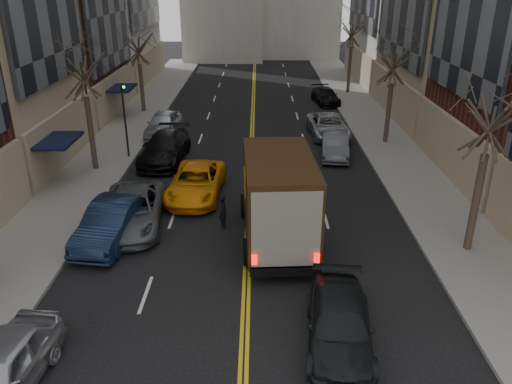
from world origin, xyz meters
TOP-DOWN VIEW (x-y plane):
  - sidewalk_left at (-9.00, 27.00)m, footprint 4.00×66.00m
  - sidewalk_right at (9.00, 27.00)m, footprint 4.00×66.00m
  - tree_lf_mid at (-8.80, 20.00)m, footprint 3.20×3.20m
  - tree_lf_far at (-8.80, 33.00)m, footprint 3.20×3.20m
  - tree_rt_near at (8.80, 11.00)m, footprint 3.20×3.20m
  - tree_rt_mid at (8.80, 25.00)m, footprint 3.20×3.20m
  - tree_rt_far at (8.80, 40.00)m, footprint 3.20×3.20m
  - traffic_signal at (-7.39, 22.00)m, footprint 0.29×0.26m
  - ups_truck at (1.20, 11.95)m, footprint 3.17×7.14m
  - observer_sedan at (2.83, 5.51)m, footprint 2.40×4.92m
  - taxi at (-2.67, 16.44)m, footprint 2.77×5.48m
  - pedestrian at (-1.11, 13.12)m, footprint 0.54×0.64m
  - parked_lf_a at (-6.30, 3.54)m, footprint 2.19×4.58m
  - parked_lf_b at (-5.64, 11.93)m, footprint 2.37×5.19m
  - parked_lf_c at (-5.10, 13.19)m, footprint 3.12×5.83m
  - parked_lf_d at (-5.10, 21.55)m, footprint 2.70×5.82m
  - parked_lf_e at (-6.10, 26.79)m, footprint 2.23×4.89m
  - parked_rt_a at (5.10, 22.45)m, footprint 2.03×4.55m
  - parked_rt_b at (5.22, 26.66)m, footprint 2.70×5.38m
  - parked_rt_c at (6.23, 36.19)m, footprint 2.40×4.68m

SIDE VIEW (x-z plane):
  - sidewalk_left at x=-9.00m, z-range 0.00..0.15m
  - sidewalk_right at x=9.00m, z-range 0.00..0.15m
  - parked_rt_c at x=6.23m, z-range 0.00..1.30m
  - observer_sedan at x=2.83m, z-range 0.00..1.38m
  - parked_rt_a at x=5.10m, z-range 0.00..1.45m
  - parked_rt_b at x=5.22m, z-range 0.00..1.46m
  - taxi at x=-2.67m, z-range 0.00..1.49m
  - pedestrian at x=-1.11m, z-range 0.00..1.50m
  - parked_lf_a at x=-6.30m, z-range 0.00..1.51m
  - parked_lf_c at x=-5.10m, z-range 0.00..1.56m
  - parked_lf_e at x=-6.10m, z-range 0.00..1.63m
  - parked_lf_d at x=-5.10m, z-range 0.00..1.65m
  - parked_lf_b at x=-5.64m, z-range 0.00..1.65m
  - ups_truck at x=1.20m, z-range 0.01..3.85m
  - traffic_signal at x=-7.39m, z-range 0.47..5.17m
  - tree_lf_far at x=-8.80m, z-range 1.97..10.08m
  - tree_rt_mid at x=8.80m, z-range 2.01..10.33m
  - tree_rt_near at x=8.80m, z-range 2.10..10.81m
  - tree_lf_mid at x=-8.80m, z-range 2.14..11.05m
  - tree_rt_far at x=8.80m, z-range 2.19..11.29m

